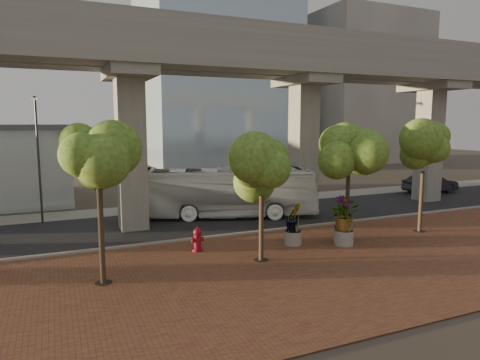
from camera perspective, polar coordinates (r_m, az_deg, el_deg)
name	(u,v)px	position (r m, az deg, el deg)	size (l,w,h in m)	color
ground	(237,227)	(26.85, -0.44, -6.23)	(160.00, 160.00, 0.00)	#3D352C
brick_plaza	(306,265)	(20.02, 8.76, -11.11)	(70.00, 13.00, 0.06)	brown
asphalt_road	(225,220)	(28.64, -2.02, -5.31)	(90.00, 8.00, 0.04)	black
curb_strip	(250,233)	(25.06, 1.37, -7.06)	(70.00, 0.25, 0.16)	gray
far_sidewalk	(199,205)	(33.71, -5.46, -3.35)	(90.00, 3.00, 0.06)	gray
transit_viaduct	(224,109)	(27.93, -2.09, 9.38)	(72.00, 5.60, 12.40)	gray
midrise_block	(359,90)	(77.16, 15.53, 11.51)	(18.00, 16.00, 24.00)	#A59F94
transit_bus	(225,192)	(29.12, -2.05, -1.67)	(2.91, 12.39, 3.45)	white
parked_car	(430,184)	(43.05, 24.05, -0.49)	(1.78, 5.14, 1.69)	black
fire_hydrant	(197,239)	(21.67, -5.70, -7.88)	(0.61, 0.55, 1.23)	maroon
planter_front	(344,217)	(23.04, 13.75, -4.83)	(2.23, 2.23, 2.45)	gray
planter_right	(343,214)	(23.88, 13.57, -4.40)	(2.29, 2.29, 2.45)	#ADA99D
planter_left	(293,219)	(22.65, 7.11, -5.20)	(2.05, 2.05, 2.25)	gray
street_tree_far_west	(98,162)	(17.40, -18.39, 2.29)	(3.40, 3.40, 6.45)	#3F3024
street_tree_near_west	(262,173)	(19.49, 2.92, 0.99)	(3.73, 3.73, 5.84)	#3F3024
street_tree_near_east	(349,152)	(23.88, 14.33, 3.70)	(4.41, 4.41, 6.86)	#3F3024
street_tree_far_east	(424,153)	(26.94, 23.31, 3.37)	(3.79, 3.79, 6.41)	#3F3024
streetlamp_west	(38,151)	(29.74, -25.32, 3.50)	(0.40, 1.16, 7.99)	#313237
streetlamp_east	(310,140)	(35.77, 9.35, 5.22)	(0.42, 1.24, 8.55)	#292A2E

